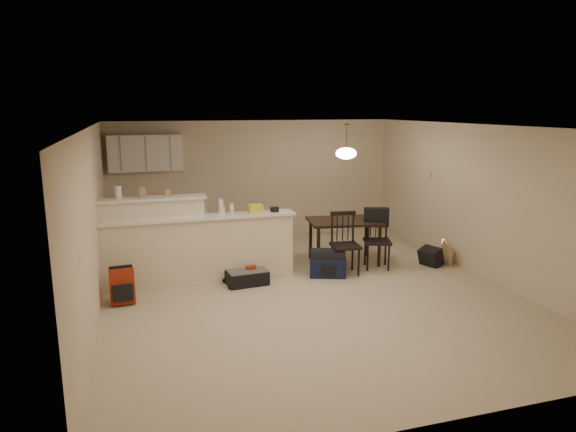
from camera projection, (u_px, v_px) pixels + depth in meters
name	position (u px, v px, depth m)	size (l,w,h in m)	color
room	(308.00, 212.00, 7.60)	(7.00, 7.02, 2.50)	#C2B395
breakfast_bar	(183.00, 246.00, 8.15)	(3.08, 0.58, 1.39)	beige
upper_cabinets	(145.00, 153.00, 9.95)	(1.40, 0.34, 0.70)	white
kitchen_counter	(160.00, 226.00, 10.18)	(1.80, 0.60, 0.90)	white
thermostat	(429.00, 175.00, 9.84)	(0.02, 0.12, 0.12)	beige
jar	(118.00, 193.00, 7.83)	(0.10, 0.10, 0.20)	silver
cereal_box	(143.00, 193.00, 7.94)	(0.10, 0.07, 0.16)	tan
small_box	(168.00, 193.00, 8.05)	(0.08, 0.06, 0.12)	tan
bottle_a	(221.00, 207.00, 8.12)	(0.07, 0.07, 0.26)	silver
bottle_b	(232.00, 209.00, 8.18)	(0.06, 0.06, 0.18)	silver
bag_lump	(256.00, 209.00, 8.29)	(0.22, 0.18, 0.14)	tan
pouch	(275.00, 209.00, 8.39)	(0.12, 0.10, 0.08)	tan
extra_item_x	(259.00, 209.00, 8.31)	(0.14, 0.10, 0.11)	tan
extra_item_y	(223.00, 210.00, 8.14)	(0.06, 0.06, 0.14)	silver
dining_table	(344.00, 225.00, 9.19)	(1.37, 1.01, 0.79)	black
pendant_lamp	(346.00, 153.00, 8.92)	(0.36, 0.36, 0.62)	brown
dining_chair_near	(345.00, 244.00, 8.59)	(0.46, 0.44, 1.05)	black
dining_chair_far	(377.00, 240.00, 8.91)	(0.45, 0.43, 1.02)	black
suitcase	(247.00, 278.00, 8.17)	(0.64, 0.41, 0.22)	black
red_backpack	(122.00, 286.00, 7.35)	(0.34, 0.21, 0.51)	#A02712
navy_duffel	(328.00, 267.00, 8.55)	(0.60, 0.33, 0.33)	#12193A
black_daypack	(431.00, 257.00, 9.11)	(0.36, 0.25, 0.32)	black
cardboard_sheet	(447.00, 255.00, 9.20)	(0.46, 0.02, 0.35)	tan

